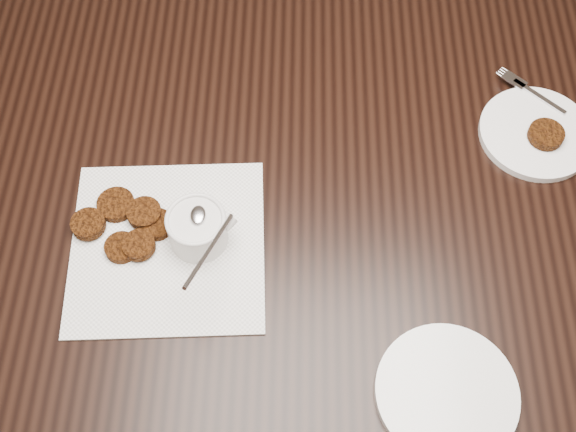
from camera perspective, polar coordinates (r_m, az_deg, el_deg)
The scene contains 7 objects.
floor at distance 1.80m, azimuth 0.99°, elevation -14.40°, with size 4.00×4.00×0.00m, color brown.
table at distance 1.48m, azimuth -1.34°, elevation -6.52°, with size 1.46×0.94×0.75m, color black.
napkin at distance 1.12m, azimuth -9.52°, elevation -2.36°, with size 0.30×0.30×0.00m, color white.
sauce_ramekin at distance 1.06m, azimuth -7.39°, elevation -0.17°, with size 0.12×0.12×0.13m, color silver, non-canonical shape.
patty_cluster at distance 1.13m, azimuth -12.14°, elevation -0.68°, with size 0.20×0.20×0.02m, color #602E0C, non-canonical shape.
plate_with_patty at distance 1.27m, azimuth 19.15°, elevation 6.41°, with size 0.19×0.19×0.03m, color white, non-canonical shape.
plate_empty at distance 1.04m, azimuth 12.47°, elevation -13.53°, with size 0.20×0.20×0.01m, color white.
Camera 1 is at (-0.02, -0.47, 1.73)m, focal length 44.85 mm.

